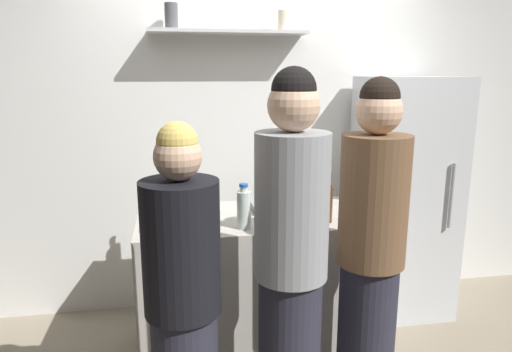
% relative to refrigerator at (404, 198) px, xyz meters
% --- Properties ---
extents(back_wall_assembly, '(4.80, 0.32, 2.60)m').
position_rel_refrigerator_xyz_m(back_wall_assembly, '(-1.04, 0.40, 0.43)').
color(back_wall_assembly, white).
rests_on(back_wall_assembly, ground).
extents(refrigerator, '(0.65, 0.61, 1.75)m').
position_rel_refrigerator_xyz_m(refrigerator, '(0.00, 0.00, 0.00)').
color(refrigerator, silver).
rests_on(refrigerator, ground).
extents(counter, '(1.45, 0.70, 0.91)m').
position_rel_refrigerator_xyz_m(counter, '(-1.17, -0.35, -0.42)').
color(counter, '#B7B2A8').
rests_on(counter, ground).
extents(baking_pan, '(0.34, 0.24, 0.05)m').
position_rel_refrigerator_xyz_m(baking_pan, '(-1.01, -0.24, 0.06)').
color(baking_pan, gray).
rests_on(baking_pan, counter).
extents(utensil_holder, '(0.09, 0.09, 0.22)m').
position_rel_refrigerator_xyz_m(utensil_holder, '(-1.66, -0.22, 0.10)').
color(utensil_holder, '#B2B2B7').
rests_on(utensil_holder, counter).
extents(wine_bottle_dark_glass, '(0.07, 0.07, 0.30)m').
position_rel_refrigerator_xyz_m(wine_bottle_dark_glass, '(-1.65, -0.09, 0.15)').
color(wine_bottle_dark_glass, black).
rests_on(wine_bottle_dark_glass, counter).
extents(wine_bottle_amber_glass, '(0.08, 0.08, 0.33)m').
position_rel_refrigerator_xyz_m(wine_bottle_amber_glass, '(-0.79, -0.55, 0.16)').
color(wine_bottle_amber_glass, '#472814').
rests_on(wine_bottle_amber_glass, counter).
extents(water_bottle_plastic, '(0.08, 0.08, 0.26)m').
position_rel_refrigerator_xyz_m(water_bottle_plastic, '(-1.28, -0.57, 0.15)').
color(water_bottle_plastic, silver).
rests_on(water_bottle_plastic, counter).
extents(person_blonde, '(0.34, 0.34, 1.58)m').
position_rel_refrigerator_xyz_m(person_blonde, '(-1.64, -1.14, -0.10)').
color(person_blonde, '#262633').
rests_on(person_blonde, ground).
extents(person_grey_hoodie, '(0.34, 0.34, 1.80)m').
position_rel_refrigerator_xyz_m(person_grey_hoodie, '(-1.14, -1.10, 0.03)').
color(person_grey_hoodie, '#262633').
rests_on(person_grey_hoodie, ground).
extents(person_brown_jacket, '(0.34, 0.34, 1.76)m').
position_rel_refrigerator_xyz_m(person_brown_jacket, '(-0.69, -0.98, 0.00)').
color(person_brown_jacket, '#262633').
rests_on(person_brown_jacket, ground).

